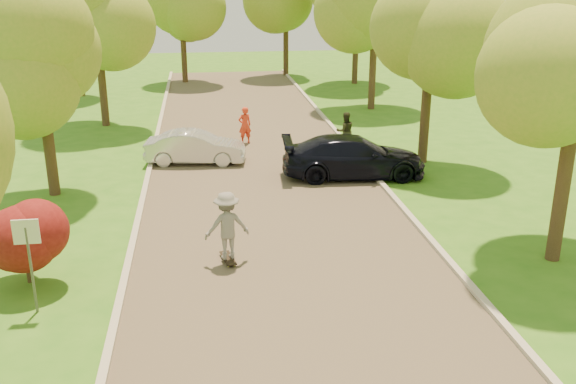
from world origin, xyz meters
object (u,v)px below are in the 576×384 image
street_sign (28,246)px  longboard (228,258)px  skateboarder (227,226)px  person_striped (245,125)px  silver_sedan (195,147)px  person_olive (345,131)px  dark_sedan (354,157)px

street_sign → longboard: (4.27, 1.97, -1.47)m
street_sign → skateboarder: 4.74m
person_striped → skateboarder: bearing=65.8°
street_sign → skateboarder: street_sign is taller
silver_sedan → longboard: size_ratio=4.04×
skateboarder → person_olive: (5.33, 10.17, -0.21)m
longboard → person_striped: 11.85m
dark_sedan → skateboarder: size_ratio=2.89×
person_striped → street_sign: bearing=50.0°
person_olive → person_striped: bearing=-26.0°
longboard → person_striped: bearing=-107.4°
skateboarder → dark_sedan: bearing=-137.4°
longboard → person_olive: size_ratio=0.59×
person_striped → person_olive: person_striped is taller
dark_sedan → person_olive: bearing=-3.9°
dark_sedan → longboard: 8.18m
dark_sedan → person_striped: (-3.53, 5.20, 0.05)m
dark_sedan → longboard: (-4.83, -6.57, -0.64)m
skateboarder → street_sign: bearing=13.7°
dark_sedan → person_olive: person_olive is taller
dark_sedan → person_striped: bearing=38.2°
street_sign → longboard: bearing=24.8°
longboard → skateboarder: bearing=86.1°
dark_sedan → skateboarder: skateboarder is taller
person_olive → longboard: bearing=57.9°
street_sign → longboard: street_sign is taller
person_striped → person_olive: bearing=140.6°
dark_sedan → person_striped: person_striped is taller
silver_sedan → dark_sedan: bearing=-106.8°
longboard → street_sign: bearing=13.7°
skateboarder → person_striped: skateboarder is taller
person_striped → longboard: bearing=65.8°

